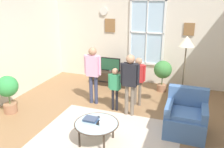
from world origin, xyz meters
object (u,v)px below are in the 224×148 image
television (110,64)px  person_pink_shirt (93,69)px  cup (101,124)px  potted_plant_by_window (163,71)px  coffee_table (97,124)px  book_stack (91,119)px  remote_near_cup (98,123)px  person_black_shirt (130,78)px  remote_near_books (97,118)px  potted_plant_corner (8,90)px  tv_stand (110,78)px  floor_lamp (186,50)px  person_red_shirt (138,76)px  person_green_shirt (115,84)px  armchair (186,118)px

television → person_pink_shirt: bearing=-87.6°
cup → potted_plant_by_window: 3.00m
coffee_table → book_stack: bearing=159.9°
remote_near_cup → person_black_shirt: person_black_shirt is taller
book_stack → cup: 0.28m
coffee_table → cup: bearing=-26.6°
remote_near_books → potted_plant_corner: bearing=173.4°
tv_stand → floor_lamp: (2.13, -1.30, 1.30)m
remote_near_books → person_pink_shirt: person_pink_shirt is taller
person_pink_shirt → floor_lamp: (2.07, 0.07, 0.61)m
person_red_shirt → floor_lamp: size_ratio=0.67×
remote_near_books → potted_plant_corner: size_ratio=0.16×
television → remote_near_books: size_ratio=4.29×
potted_plant_by_window → cup: bearing=-102.2°
potted_plant_by_window → person_black_shirt: bearing=-106.1°
remote_near_cup → person_pink_shirt: size_ratio=0.10×
person_green_shirt → person_black_shirt: bearing=-15.9°
potted_plant_by_window → floor_lamp: 1.70m
remote_near_books → potted_plant_by_window: 2.84m
tv_stand → potted_plant_by_window: (1.53, -0.01, 0.37)m
television → book_stack: (0.65, -2.82, -0.20)m
armchair → person_green_shirt: 1.69m
armchair → remote_near_cup: (-1.46, -0.86, 0.08)m
remote_near_books → person_red_shirt: 1.70m
coffee_table → book_stack: 0.15m
person_green_shirt → coffee_table: bearing=-85.3°
armchair → remote_near_cup: 1.70m
remote_near_books → floor_lamp: (1.39, 1.43, 1.10)m
cup → floor_lamp: bearing=53.0°
remote_near_cup → armchair: bearing=30.6°
coffee_table → person_red_shirt: (0.32, 1.77, 0.37)m
coffee_table → television: bearing=105.3°
person_green_shirt → potted_plant_corner: (-2.22, -0.91, -0.08)m
book_stack → person_pink_shirt: bearing=112.1°
armchair → person_green_shirt: (-1.60, 0.45, 0.32)m
floor_lamp → person_green_shirt: bearing=-170.2°
tv_stand → person_pink_shirt: size_ratio=0.73×
armchair → book_stack: bearing=-153.2°
tv_stand → floor_lamp: 2.82m
potted_plant_by_window → floor_lamp: bearing=-65.3°
potted_plant_corner → book_stack: bearing=-9.3°
remote_near_books → potted_plant_by_window: bearing=73.7°
potted_plant_corner → person_black_shirt: bearing=17.2°
tv_stand → remote_near_books: 2.84m
tv_stand → person_green_shirt: (0.68, -1.55, 0.44)m
armchair → person_black_shirt: (-1.22, 0.34, 0.55)m
person_green_shirt → person_red_shirt: size_ratio=0.86×
television → person_red_shirt: 1.57m
cup → television: bearing=107.1°
armchair → potted_plant_by_window: 2.14m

